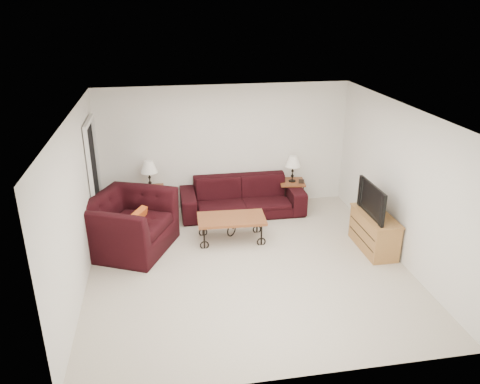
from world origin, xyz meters
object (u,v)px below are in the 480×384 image
Objects in this scene: side_table_right at (291,193)px; backpack at (283,205)px; side_table_left at (152,202)px; coffee_table at (232,229)px; tv_stand at (374,232)px; sofa at (242,196)px; television at (377,200)px; lamp_left at (149,175)px; lamp_right at (293,169)px; armchair at (129,224)px.

side_table_right is 1.16× the size of backpack.
side_table_left is 1.22× the size of backpack.
backpack is at bearing 35.73° from coffee_table.
sofa is at bearing 136.71° from tv_stand.
lamp_left is at bearing -118.51° from television.
side_table_left is 4.29m from television.
lamp_right is 1.16× the size of backpack.
lamp_left is 0.40× the size of armchair.
backpack is at bearing -122.36° from lamp_right.
television reaches higher than lamp_right.
side_table_left is 2.91m from lamp_right.
tv_stand reaches higher than coffee_table.
lamp_right reaches higher than armchair.
sofa is at bearing -5.74° from lamp_left.
armchair is 3.09× the size of backpack.
lamp_right is 0.46× the size of coffee_table.
lamp_right is at bearing 9.53° from sofa.
lamp_left is (0.00, 0.00, 0.57)m from side_table_left.
lamp_right is 0.57× the size of television.
television is (2.33, -0.72, 0.70)m from coffee_table.
sofa is at bearing 178.97° from backpack.
side_table_left is 0.48× the size of coffee_table.
lamp_left reaches higher than backpack.
tv_stand is 1.96m from backpack.
coffee_table is at bearing -125.31° from backpack.
lamp_left is at bearing 0.00° from side_table_left.
sofa is 4.49× the size of lamp_right.
side_table_left is 2.86m from side_table_right.
side_table_left is 1.91m from coffee_table.
side_table_left is at bearing 9.90° from armchair.
armchair reaches higher than tv_stand.
side_table_right is (1.07, 0.18, -0.08)m from sofa.
television is at bearing -66.83° from lamp_right.
armchair is (-3.22, -1.31, -0.34)m from lamp_right.
tv_stand is (1.96, -1.85, -0.03)m from sofa.
side_table_right is at bearing -42.77° from armchair.
lamp_left is at bearing 180.00° from side_table_right.
side_table_right is 0.54m from lamp_right.
side_table_right is 0.46× the size of coffee_table.
side_table_right is at bearing 0.00° from lamp_left.
coffee_table is (-0.39, -1.12, -0.13)m from sofa.
armchair is 1.35× the size of tv_stand.
side_table_right is 0.51× the size of tv_stand.
lamp_right is 2.27m from tv_stand.
coffee_table is 1.44m from backpack.
backpack is at bearing -10.22° from side_table_left.
lamp_right reaches higher than side_table_left.
television reaches higher than coffee_table.
armchair is (-0.36, -1.31, 0.18)m from side_table_left.
tv_stand is (3.75, -2.03, 0.04)m from side_table_left.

